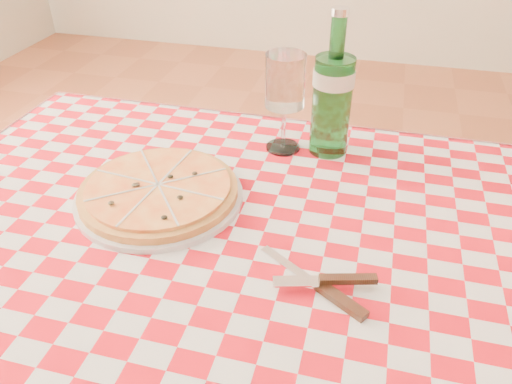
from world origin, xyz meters
TOP-DOWN VIEW (x-y plane):
  - dining_table at (0.00, 0.00)m, footprint 1.20×0.80m
  - tablecloth at (0.00, 0.00)m, footprint 1.30×0.90m
  - pizza_plate at (-0.20, 0.08)m, footprint 0.33×0.33m
  - water_bottle at (0.06, 0.33)m, footprint 0.10×0.10m
  - wine_glass at (-0.03, 0.31)m, footprint 0.09×0.09m
  - cutlery at (0.11, -0.07)m, footprint 0.22×0.19m

SIDE VIEW (x-z plane):
  - dining_table at x=0.00m, z-range 0.28..1.03m
  - tablecloth at x=0.00m, z-range 0.75..0.76m
  - cutlery at x=0.11m, z-range 0.76..0.78m
  - pizza_plate at x=-0.20m, z-range 0.76..0.80m
  - wine_glass at x=-0.03m, z-range 0.76..0.96m
  - water_bottle at x=0.06m, z-range 0.76..1.05m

